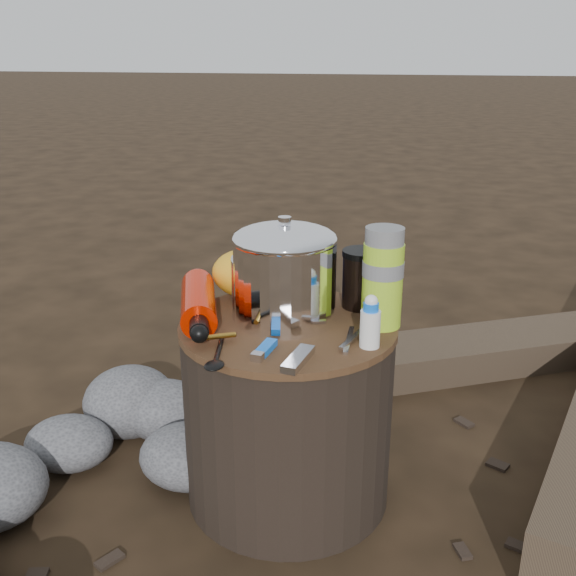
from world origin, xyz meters
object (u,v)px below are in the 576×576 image
(fuel_bottle, at_px, (198,302))
(travel_mug, at_px, (362,279))
(stump, at_px, (288,411))
(camping_pot, at_px, (285,273))
(thermos, at_px, (383,278))

(fuel_bottle, distance_m, travel_mug, 0.35)
(stump, relative_size, travel_mug, 3.54)
(camping_pot, xyz_separation_m, thermos, (0.19, 0.03, -0.00))
(camping_pot, height_order, travel_mug, camping_pot)
(camping_pot, height_order, fuel_bottle, camping_pot)
(thermos, height_order, travel_mug, thermos)
(thermos, distance_m, travel_mug, 0.11)
(camping_pot, relative_size, travel_mug, 1.66)
(camping_pot, bearing_deg, thermos, 8.07)
(stump, distance_m, thermos, 0.35)
(camping_pot, bearing_deg, fuel_bottle, -167.11)
(stump, bearing_deg, travel_mug, 47.90)
(fuel_bottle, bearing_deg, camping_pot, -10.80)
(camping_pot, bearing_deg, travel_mug, 41.25)
(thermos, relative_size, travel_mug, 1.61)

